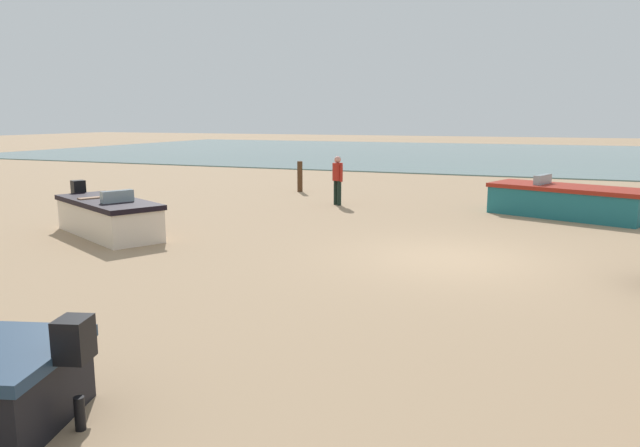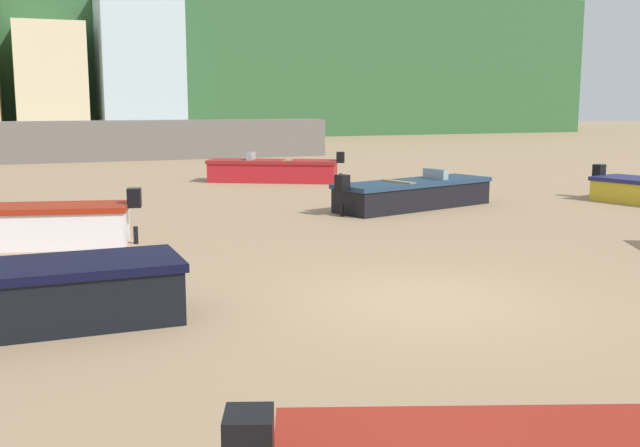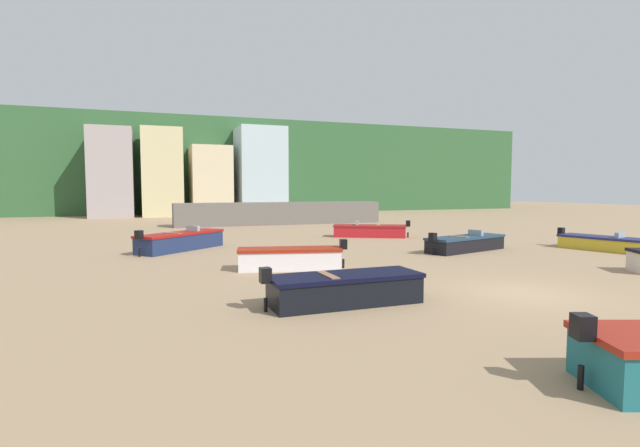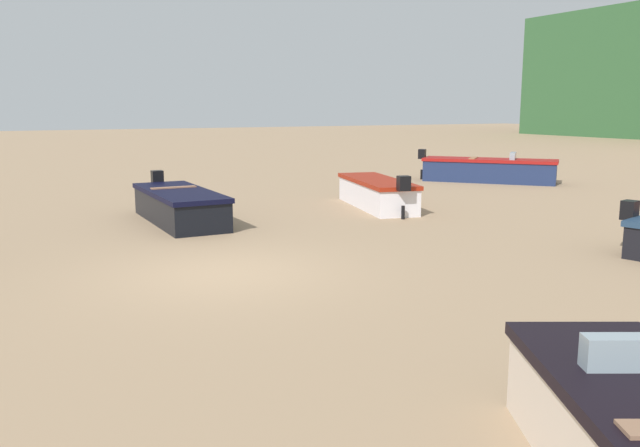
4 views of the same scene
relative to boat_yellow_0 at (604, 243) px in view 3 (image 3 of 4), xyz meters
name	(u,v)px [view 3 (image 3 of 4)]	position (x,y,z in m)	size (l,w,h in m)	color
ground_plane	(524,294)	(-11.65, -6.59, -0.38)	(160.00, 160.00, 0.00)	#A28362
headland_hill	(218,170)	(-11.65, 59.41, 5.87)	(90.00, 32.00, 12.48)	#305B33
harbor_pier	(280,213)	(-11.18, 23.41, 0.62)	(18.78, 2.40, 1.99)	#655F58
townhouse_far_left	(111,173)	(-26.31, 40.24, 4.64)	(4.67, 5.66, 10.02)	#A29696
townhouse_left	(162,173)	(-20.88, 39.96, 4.71)	(4.51, 5.12, 10.18)	beige
townhouse_centre_left	(210,181)	(-15.30, 40.39, 3.77)	(4.67, 5.96, 8.30)	beige
townhouse_centre_right	(260,171)	(-9.14, 40.34, 5.04)	(5.73, 5.86, 10.82)	#AEC5CF
boat_yellow_0	(604,243)	(0.00, 0.00, 0.00)	(2.62, 4.65, 1.05)	gold
boat_navy_1	(181,241)	(-20.91, 7.76, 0.11)	(4.84, 4.58, 1.26)	navy
boat_black_2	(465,243)	(-7.04, 2.29, 0.03)	(5.27, 2.79, 1.10)	black
boat_red_3	(370,231)	(-8.61, 10.30, 0.05)	(4.87, 3.45, 1.14)	red
boat_black_5	(345,289)	(-17.38, -5.86, 0.06)	(4.62, 1.56, 1.17)	black
boat_white_6	(290,258)	(-17.19, 0.14, 0.06)	(4.47, 2.16, 1.18)	white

